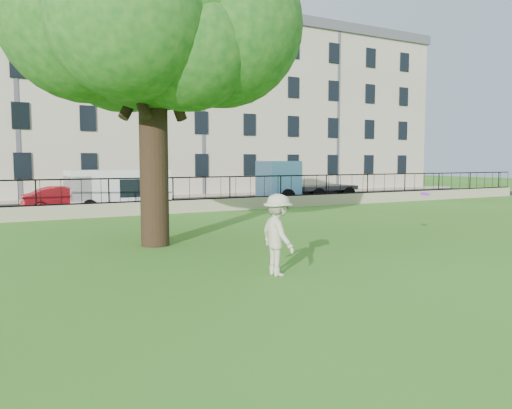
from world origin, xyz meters
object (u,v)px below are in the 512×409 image
tree (146,2)px  man (278,235)px  frisbee (425,194)px  red_sedan (66,200)px  blue_truck (306,182)px  white_van (119,190)px

tree → man: 8.04m
frisbee → red_sedan: (-8.50, 14.18, -0.84)m
frisbee → blue_truck: size_ratio=0.05×
white_van → blue_truck: blue_truck is taller
tree → man: bearing=-75.3°
frisbee → tree: bearing=156.3°
white_van → blue_truck: 11.26m
man → blue_truck: (11.56, 15.90, 0.35)m
tree → blue_truck: size_ratio=1.76×
blue_truck → man: bearing=-126.6°
tree → white_van: size_ratio=2.15×
white_van → blue_truck: bearing=-3.2°
blue_truck → white_van: bearing=179.4°
tree → man: (1.33, -5.08, -6.09)m
red_sedan → tree: bearing=-175.8°
frisbee → red_sedan: bearing=120.9°
man → blue_truck: 19.66m
tree → frisbee: tree is taller
tree → red_sedan: tree is taller
red_sedan → white_van: 2.53m
white_van → man: bearing=-94.3°
red_sedan → blue_truck: (13.76, 0.00, 0.60)m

